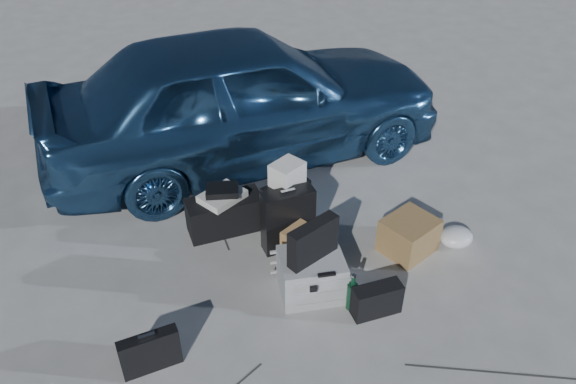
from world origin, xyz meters
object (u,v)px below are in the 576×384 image
(pelican_case, at_px, (311,275))
(suitcase_left, at_px, (288,220))
(briefcase, at_px, (150,352))
(green_bottle, at_px, (352,292))
(car, at_px, (244,96))
(suitcase_right, at_px, (286,208))
(cardboard_box, at_px, (409,236))
(duffel_bag, at_px, (225,214))

(pelican_case, relative_size, suitcase_left, 0.85)
(briefcase, bearing_deg, suitcase_left, 29.22)
(briefcase, xyz_separation_m, green_bottle, (1.57, -0.22, 0.01))
(car, relative_size, suitcase_right, 8.01)
(suitcase_right, xyz_separation_m, cardboard_box, (0.83, -0.76, -0.10))
(briefcase, bearing_deg, pelican_case, 8.33)
(suitcase_left, relative_size, suitcase_right, 1.13)
(car, height_order, green_bottle, car)
(car, distance_m, suitcase_right, 1.51)
(suitcase_left, xyz_separation_m, cardboard_box, (0.91, -0.57, -0.14))
(duffel_bag, relative_size, cardboard_box, 1.58)
(suitcase_right, height_order, duffel_bag, suitcase_right)
(car, bearing_deg, briefcase, 147.29)
(suitcase_right, distance_m, cardboard_box, 1.13)
(suitcase_right, height_order, green_bottle, suitcase_right)
(suitcase_left, height_order, suitcase_right, suitcase_left)
(car, bearing_deg, duffel_bag, 152.13)
(pelican_case, bearing_deg, car, 96.46)
(briefcase, bearing_deg, cardboard_box, 7.33)
(pelican_case, bearing_deg, suitcase_right, 94.27)
(briefcase, bearing_deg, car, 55.67)
(suitcase_right, bearing_deg, pelican_case, -109.83)
(car, xyz_separation_m, duffel_bag, (-0.75, -1.11, -0.56))
(suitcase_left, bearing_deg, duffel_bag, 136.05)
(car, relative_size, pelican_case, 8.41)
(green_bottle, bearing_deg, suitcase_left, 94.82)
(green_bottle, bearing_deg, suitcase_right, 89.53)
(suitcase_left, height_order, green_bottle, suitcase_left)
(suitcase_left, bearing_deg, green_bottle, -77.79)
(car, height_order, duffel_bag, car)
(briefcase, height_order, suitcase_right, suitcase_right)
(briefcase, distance_m, suitcase_right, 1.81)
(suitcase_left, xyz_separation_m, duffel_bag, (-0.40, 0.49, -0.13))
(car, bearing_deg, suitcase_left, 173.76)
(briefcase, bearing_deg, green_bottle, -3.32)
(cardboard_box, distance_m, green_bottle, 0.90)
(pelican_case, relative_size, duffel_bag, 0.74)
(pelican_case, relative_size, green_bottle, 1.49)
(briefcase, height_order, duffel_bag, duffel_bag)
(pelican_case, distance_m, briefcase, 1.38)
(car, height_order, suitcase_left, car)
(suitcase_left, relative_size, green_bottle, 1.76)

